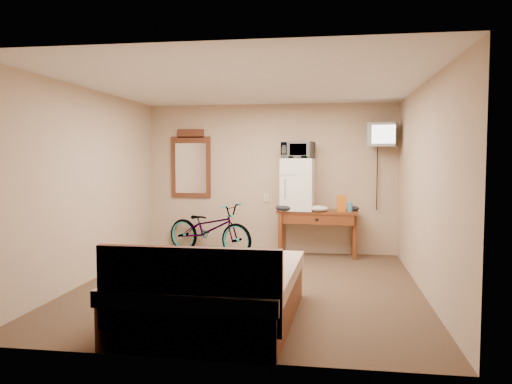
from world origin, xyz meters
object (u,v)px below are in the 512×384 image
at_px(blue_cup, 350,207).
at_px(crt_television, 382,135).
at_px(mini_fridge, 298,184).
at_px(bicycle, 210,228).
at_px(desk, 317,219).
at_px(microwave, 298,150).
at_px(bed, 214,292).
at_px(wall_mirror, 191,164).

bearing_deg(blue_cup, crt_television, 4.13).
distance_m(mini_fridge, bicycle, 1.64).
distance_m(desk, microwave, 1.15).
height_order(desk, crt_television, crt_television).
distance_m(blue_cup, crt_television, 1.25).
bearing_deg(blue_cup, bed, -113.01).
xyz_separation_m(blue_cup, wall_mirror, (-2.70, 0.29, 0.67)).
xyz_separation_m(desk, microwave, (-0.32, 0.05, 1.11)).
bearing_deg(desk, crt_television, 1.19).
xyz_separation_m(microwave, bicycle, (-1.46, -0.10, -1.30)).
height_order(mini_fridge, bicycle, mini_fridge).
xyz_separation_m(microwave, bed, (-0.59, -3.43, -1.44)).
relative_size(desk, wall_mirror, 1.13).
height_order(crt_television, bed, crt_television).
relative_size(wall_mirror, bicycle, 0.71).
bearing_deg(bicycle, bed, -143.58).
bearing_deg(mini_fridge, wall_mirror, 173.26).
bearing_deg(wall_mirror, bicycle, -38.77).
bearing_deg(bed, wall_mirror, 109.20).
bearing_deg(blue_cup, wall_mirror, 173.96).
bearing_deg(wall_mirror, bed, -70.80).
bearing_deg(microwave, bed, -85.26).
xyz_separation_m(blue_cup, bicycle, (-2.29, -0.04, -0.39)).
bearing_deg(mini_fridge, blue_cup, -4.47).
height_order(desk, mini_fridge, mini_fridge).
relative_size(blue_cup, wall_mirror, 0.12).
height_order(microwave, wall_mirror, wall_mirror).
bearing_deg(crt_television, mini_fridge, 178.69).
height_order(crt_television, bicycle, crt_television).
relative_size(crt_television, wall_mirror, 0.51).
distance_m(desk, mini_fridge, 0.64).
relative_size(mini_fridge, blue_cup, 6.18).
bearing_deg(bicycle, microwave, -64.12).
bearing_deg(microwave, desk, 5.39).
bearing_deg(bicycle, blue_cup, -67.25).
bearing_deg(blue_cup, desk, 178.42).
height_order(microwave, bed, microwave).
bearing_deg(microwave, wall_mirror, -172.25).
bearing_deg(bicycle, desk, -66.51).
relative_size(crt_television, bed, 0.28).
distance_m(desk, blue_cup, 0.55).
height_order(blue_cup, bed, bed).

